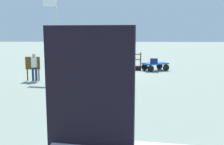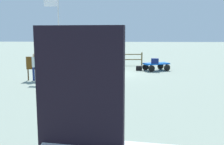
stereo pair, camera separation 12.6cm
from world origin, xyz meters
name	(u,v)px [view 2 (the right image)]	position (x,y,z in m)	size (l,w,h in m)	color
ground_plane	(110,74)	(0.00, 0.00, 0.00)	(120.00, 120.00, 0.00)	gray
luggage_cart	(156,65)	(-3.53, -1.66, 0.44)	(2.17, 1.76, 0.61)	blue
suitcase_dark	(155,61)	(-3.40, -1.30, 0.80)	(0.60, 0.39, 0.39)	navy
suitcase_tan	(139,68)	(-2.21, -1.66, 0.18)	(0.49, 0.37, 0.35)	black
worker_lead	(54,67)	(2.90, 4.37, 1.03)	(0.34, 0.34, 1.77)	navy
worker_trailing	(75,64)	(2.04, 2.55, 1.02)	(0.36, 0.36, 1.73)	navy
worker_supervisor	(35,65)	(4.49, 3.00, 1.01)	(0.49, 0.49, 1.70)	navy
flagpole	(57,30)	(3.43, 1.42, 3.14)	(1.02, 0.19, 5.30)	silver
signboard	(33,65)	(4.60, 2.96, 0.97)	(0.90, 0.08, 1.49)	#4C3319
wooden_fence	(123,58)	(-0.93, -4.85, 0.67)	(3.50, 0.40, 1.17)	brown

